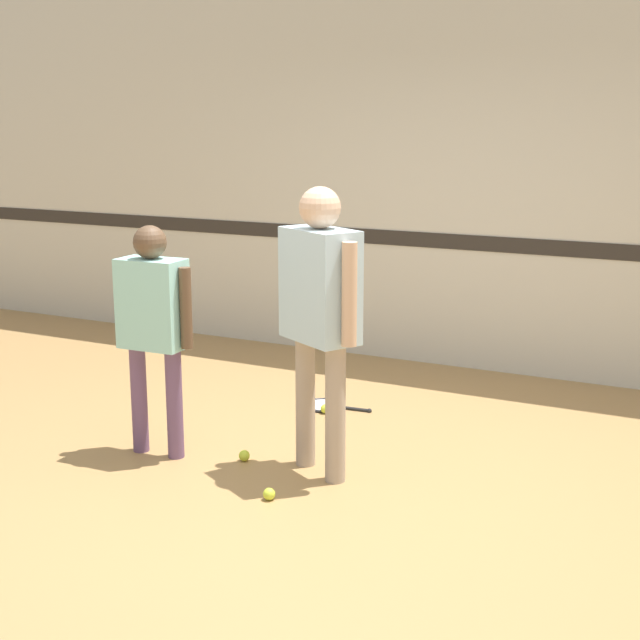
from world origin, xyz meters
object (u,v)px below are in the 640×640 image
(person_instructor, at_px, (320,300))
(person_student_left, at_px, (153,316))
(tennis_ball_by_spare_racket, at_px, (325,409))
(tennis_ball_stray_left, at_px, (244,456))
(racket_spare_on_floor, at_px, (326,406))
(tennis_ball_near_instructor, at_px, (269,494))

(person_instructor, xyz_separation_m, person_student_left, (-1.00, -0.18, -0.15))
(tennis_ball_by_spare_racket, height_order, tennis_ball_stray_left, same)
(person_instructor, distance_m, racket_spare_on_floor, 1.54)
(tennis_ball_by_spare_racket, bearing_deg, tennis_ball_stray_left, -92.65)
(tennis_ball_near_instructor, relative_size, tennis_ball_by_spare_racket, 1.00)
(person_instructor, bearing_deg, tennis_ball_near_instructor, -70.17)
(person_student_left, distance_m, tennis_ball_by_spare_racket, 1.51)
(person_instructor, distance_m, tennis_ball_near_instructor, 1.08)
(person_instructor, distance_m, tennis_ball_by_spare_racket, 1.42)
(tennis_ball_near_instructor, xyz_separation_m, tennis_ball_by_spare_racket, (-0.36, 1.41, 0.00))
(person_student_left, relative_size, racket_spare_on_floor, 2.68)
(racket_spare_on_floor, height_order, tennis_ball_near_instructor, tennis_ball_near_instructor)
(racket_spare_on_floor, xyz_separation_m, tennis_ball_near_instructor, (0.42, -1.53, 0.02))
(racket_spare_on_floor, bearing_deg, tennis_ball_by_spare_racket, -69.92)
(racket_spare_on_floor, distance_m, tennis_ball_near_instructor, 1.59)
(racket_spare_on_floor, relative_size, tennis_ball_stray_left, 7.84)
(person_instructor, relative_size, tennis_ball_by_spare_racket, 24.67)
(tennis_ball_by_spare_racket, bearing_deg, person_instructor, -65.48)
(tennis_ball_by_spare_racket, xyz_separation_m, tennis_ball_stray_left, (-0.05, -0.99, 0.00))
(person_instructor, relative_size, racket_spare_on_floor, 3.15)
(person_student_left, xyz_separation_m, racket_spare_on_floor, (0.51, 1.25, -0.85))
(person_student_left, xyz_separation_m, tennis_ball_near_instructor, (0.93, -0.28, -0.82))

